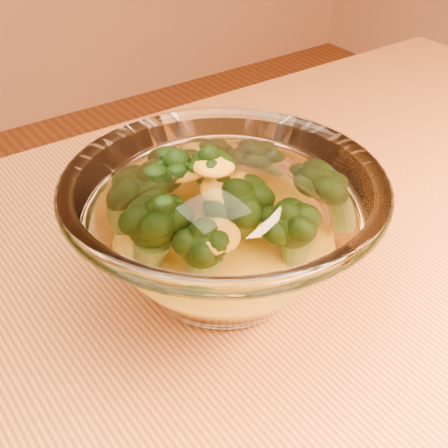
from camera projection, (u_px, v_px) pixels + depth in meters
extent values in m
cube|color=#CF843E|center=(304.00, 357.00, 0.48)|extent=(1.20, 0.80, 0.04)
cylinder|color=brown|center=(385.00, 258.00, 1.17)|extent=(0.06, 0.06, 0.71)
ellipsoid|color=white|center=(224.00, 277.00, 0.51)|extent=(0.11, 0.11, 0.02)
torus|color=white|center=(224.00, 184.00, 0.46)|extent=(0.24, 0.24, 0.01)
ellipsoid|color=#FFA015|center=(224.00, 253.00, 0.49)|extent=(0.12, 0.12, 0.03)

